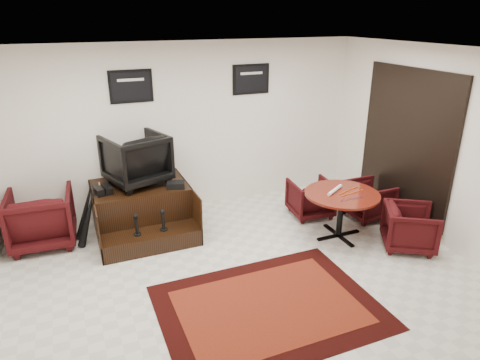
# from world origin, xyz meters

# --- Properties ---
(ground) EXTENTS (6.00, 6.00, 0.00)m
(ground) POSITION_xyz_m (0.00, 0.00, 0.00)
(ground) COLOR silver
(ground) RESTS_ON ground
(room_shell) EXTENTS (6.02, 5.02, 2.81)m
(room_shell) POSITION_xyz_m (0.41, 0.12, 1.79)
(room_shell) COLOR white
(room_shell) RESTS_ON ground
(area_rug) EXTENTS (2.49, 1.86, 0.01)m
(area_rug) POSITION_xyz_m (-0.01, -0.59, 0.01)
(area_rug) COLOR black
(area_rug) RESTS_ON ground
(shine_podium) EXTENTS (1.43, 1.47, 0.74)m
(shine_podium) POSITION_xyz_m (-0.99, 1.90, 0.34)
(shine_podium) COLOR black
(shine_podium) RESTS_ON ground
(shine_chair) EXTENTS (1.04, 1.00, 0.86)m
(shine_chair) POSITION_xyz_m (-0.99, 2.05, 1.17)
(shine_chair) COLOR black
(shine_chair) RESTS_ON shine_podium
(shoes_pair) EXTENTS (0.27, 0.32, 0.11)m
(shoes_pair) POSITION_xyz_m (-1.53, 1.85, 0.79)
(shoes_pair) COLOR black
(shoes_pair) RESTS_ON shine_podium
(polish_kit) EXTENTS (0.30, 0.25, 0.09)m
(polish_kit) POSITION_xyz_m (-0.50, 1.64, 0.78)
(polish_kit) COLOR black
(polish_kit) RESTS_ON shine_podium
(umbrella_black) EXTENTS (0.32, 0.12, 0.87)m
(umbrella_black) POSITION_xyz_m (-1.80, 1.70, 0.44)
(umbrella_black) COLOR black
(umbrella_black) RESTS_ON ground
(umbrella_hooked) EXTENTS (0.31, 0.12, 0.84)m
(umbrella_hooked) POSITION_xyz_m (-1.82, 1.95, 0.42)
(umbrella_hooked) COLOR black
(umbrella_hooked) RESTS_ON ground
(armchair_side) EXTENTS (0.93, 0.87, 0.91)m
(armchair_side) POSITION_xyz_m (-2.41, 2.02, 0.45)
(armchair_side) COLOR black
(armchair_side) RESTS_ON ground
(meeting_table) EXTENTS (1.10, 1.10, 0.72)m
(meeting_table) POSITION_xyz_m (1.73, 0.54, 0.63)
(meeting_table) COLOR #4E110B
(meeting_table) RESTS_ON ground
(table_chair_back) EXTENTS (0.72, 0.68, 0.68)m
(table_chair_back) POSITION_xyz_m (1.71, 1.36, 0.34)
(table_chair_back) COLOR black
(table_chair_back) RESTS_ON ground
(table_chair_window) EXTENTS (0.63, 0.67, 0.68)m
(table_chair_window) POSITION_xyz_m (2.56, 0.93, 0.34)
(table_chair_window) COLOR black
(table_chair_window) RESTS_ON ground
(table_chair_corner) EXTENTS (0.90, 0.92, 0.70)m
(table_chair_corner) POSITION_xyz_m (2.46, -0.12, 0.35)
(table_chair_corner) COLOR black
(table_chair_corner) RESTS_ON ground
(paper_roll) EXTENTS (0.38, 0.26, 0.05)m
(paper_roll) POSITION_xyz_m (1.66, 0.63, 0.74)
(paper_roll) COLOR white
(paper_roll) RESTS_ON meeting_table
(table_clutter) EXTENTS (0.56, 0.38, 0.01)m
(table_clutter) POSITION_xyz_m (1.83, 0.47, 0.72)
(table_clutter) COLOR #E9520C
(table_clutter) RESTS_ON meeting_table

